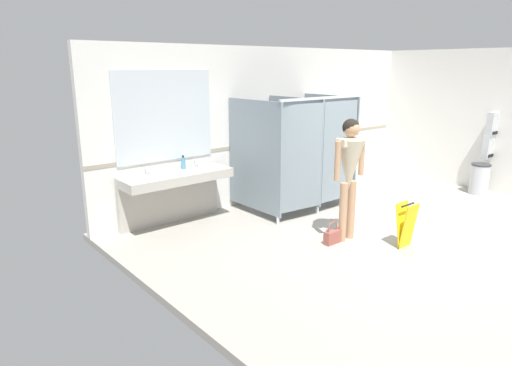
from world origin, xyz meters
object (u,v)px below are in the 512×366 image
object	(u,v)px
trash_bin	(479,179)
wet_floor_sign	(406,225)
paper_cup	(142,176)
handbag	(332,236)
soap_dispenser	(183,163)
paper_towel_dispenser_upper	(494,124)
person_standing	(350,164)
paper_towel_dispenser_lower	(489,147)

from	to	relation	value
trash_bin	wet_floor_sign	distance (m)	3.51
paper_cup	handbag	bearing A→B (deg)	-45.67
soap_dispenser	trash_bin	bearing A→B (deg)	-24.00
paper_towel_dispenser_upper	person_standing	bearing A→B (deg)	178.30
paper_towel_dispenser_upper	trash_bin	distance (m)	1.09
paper_towel_dispenser_upper	person_standing	xyz separation A→B (m)	(-4.16, 0.12, -0.23)
handbag	soap_dispenser	xyz separation A→B (m)	(-1.07, 2.19, 0.84)
paper_towel_dispenser_upper	person_standing	distance (m)	4.16
person_standing	handbag	xyz separation A→B (m)	(-0.28, 0.01, -1.00)
soap_dispenser	paper_cup	world-z (taller)	soap_dispenser
handbag	soap_dispenser	distance (m)	2.57
paper_towel_dispenser_lower	person_standing	distance (m)	4.16
soap_dispenser	paper_cup	distance (m)	0.86
person_standing	paper_towel_dispenser_lower	bearing A→B (deg)	-1.44
person_standing	soap_dispenser	distance (m)	2.59
wet_floor_sign	trash_bin	bearing A→B (deg)	9.56
trash_bin	paper_cup	size ratio (longest dim) A/B	5.44
paper_towel_dispenser_lower	trash_bin	bearing A→B (deg)	-176.48
paper_towel_dispenser_lower	paper_towel_dispenser_upper	bearing A→B (deg)	-90.00
handbag	person_standing	bearing A→B (deg)	-2.81
person_standing	paper_cup	bearing A→B (deg)	138.10
paper_towel_dispenser_upper	wet_floor_sign	distance (m)	3.94
soap_dispenser	handbag	bearing A→B (deg)	-63.84
wet_floor_sign	soap_dispenser	bearing A→B (deg)	121.11
wet_floor_sign	paper_towel_dispenser_lower	bearing A→B (deg)	9.09
paper_cup	paper_towel_dispenser_lower	bearing A→B (deg)	-17.99
paper_cup	wet_floor_sign	xyz separation A→B (m)	(2.57, -2.66, -0.58)
handbag	soap_dispenser	size ratio (longest dim) A/B	1.51
soap_dispenser	paper_cup	bearing A→B (deg)	-163.13
handbag	paper_cup	world-z (taller)	paper_cup
paper_towel_dispenser_upper	paper_towel_dispenser_lower	size ratio (longest dim) A/B	0.99
handbag	wet_floor_sign	world-z (taller)	wet_floor_sign
trash_bin	handbag	distance (m)	4.15
trash_bin	soap_dispenser	world-z (taller)	soap_dispenser
paper_towel_dispenser_upper	wet_floor_sign	bearing A→B (deg)	-171.19
trash_bin	person_standing	size ratio (longest dim) A/B	0.34
trash_bin	handbag	size ratio (longest dim) A/B	1.83
trash_bin	wet_floor_sign	xyz separation A→B (m)	(-3.46, -0.58, 0.02)
person_standing	paper_towel_dispenser_upper	bearing A→B (deg)	-1.70
person_standing	wet_floor_sign	distance (m)	1.13
paper_towel_dispenser_lower	handbag	distance (m)	4.51
paper_cup	wet_floor_sign	world-z (taller)	paper_cup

